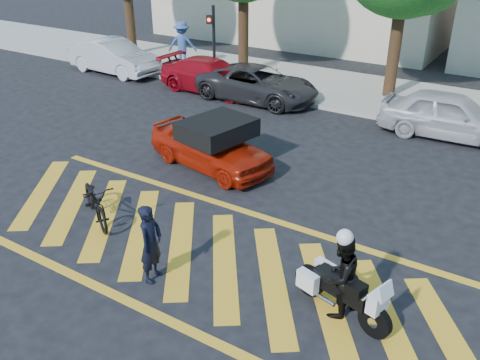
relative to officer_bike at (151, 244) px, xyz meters
The scene contains 14 objects.
ground 1.42m from the officer_bike, 72.91° to the left, with size 90.00×90.00×0.00m, color black.
sidewalk 13.16m from the officer_bike, 88.47° to the left, with size 60.00×5.00×0.15m, color #9E998E.
crosswalk 1.41m from the officer_bike, 74.70° to the left, with size 12.33×4.00×0.01m.
signal_pole 12.55m from the officer_bike, 119.49° to the left, with size 0.28×0.43×3.20m.
officer_bike is the anchor object (origin of this frame).
bicycle 2.67m from the officer_bike, 159.00° to the left, with size 0.65×1.86×0.98m, color black.
police_motorcycle 3.47m from the officer_bike, 16.18° to the left, with size 1.93×0.91×0.87m.
officer_moto 3.44m from the officer_bike, 16.11° to the left, with size 0.75×0.59×1.55m, color black.
red_convertible 5.02m from the officer_bike, 112.53° to the left, with size 1.52×3.78×1.29m, color #A21907.
parked_far_left 15.21m from the officer_bike, 137.16° to the left, with size 1.55×4.43×1.46m, color #A8ACB0.
parked_left 11.86m from the officer_bike, 119.55° to the left, with size 1.80×4.43×1.29m, color maroon.
parked_mid_left 11.01m from the officer_bike, 110.14° to the left, with size 2.14×4.64×1.29m, color black.
parked_mid_right 10.79m from the officer_bike, 73.30° to the left, with size 1.70×4.23×1.44m, color #B5B5B9.
pedestrian_left 15.41m from the officer_bike, 125.72° to the left, with size 1.28×0.74×1.98m, color #365496.
Camera 1 is at (5.15, -6.83, 6.03)m, focal length 38.00 mm.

